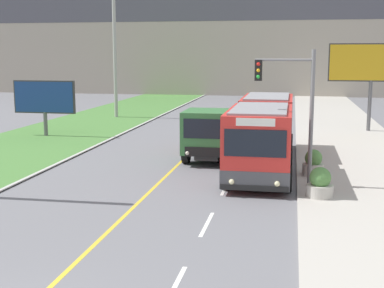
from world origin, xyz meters
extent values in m
cube|color=silver|center=(2.75, 3.20, 0.00)|extent=(0.12, 2.40, 0.01)
cube|color=silver|center=(2.75, 7.80, 0.00)|extent=(0.12, 2.40, 0.01)
cube|color=silver|center=(2.75, 12.40, 0.00)|extent=(0.12, 2.40, 0.01)
cube|color=silver|center=(2.75, 17.00, 0.00)|extent=(0.12, 2.40, 0.01)
cube|color=silver|center=(2.75, 21.60, 0.00)|extent=(0.12, 2.40, 0.01)
cube|color=silver|center=(2.75, 26.20, 0.00)|extent=(0.12, 2.40, 0.01)
cube|color=silver|center=(2.75, 30.80, 0.00)|extent=(0.12, 2.40, 0.01)
cube|color=silver|center=(2.75, 35.40, 0.00)|extent=(0.12, 2.40, 0.01)
cube|color=silver|center=(2.75, 40.00, 0.00)|extent=(0.12, 2.40, 0.01)
cube|color=red|center=(3.96, 13.75, 1.62)|extent=(2.52, 5.33, 2.68)
cube|color=#4C4C51|center=(3.96, 13.75, 0.62)|extent=(2.54, 5.35, 0.70)
cube|color=black|center=(3.96, 13.75, 2.02)|extent=(2.55, 4.91, 0.94)
cube|color=gray|center=(3.96, 13.75, 3.00)|extent=(2.14, 4.80, 0.08)
cube|color=red|center=(3.96, 19.98, 1.62)|extent=(2.52, 5.33, 2.68)
cube|color=#4C4C51|center=(3.96, 19.98, 0.62)|extent=(2.54, 5.35, 0.70)
cube|color=black|center=(3.96, 19.98, 2.02)|extent=(2.55, 4.91, 0.94)
cube|color=gray|center=(3.96, 19.98, 3.00)|extent=(2.14, 4.80, 0.08)
cube|color=#474747|center=(3.96, 16.87, 1.62)|extent=(2.32, 0.90, 2.47)
cube|color=black|center=(3.96, 11.06, 2.02)|extent=(2.22, 0.04, 0.99)
cube|color=black|center=(3.96, 11.05, 0.38)|extent=(2.47, 0.06, 0.20)
sphere|color=#F4EAB2|center=(3.14, 11.04, 0.57)|extent=(0.20, 0.20, 0.20)
sphere|color=#F4EAB2|center=(4.78, 11.04, 0.57)|extent=(0.20, 0.20, 0.20)
cube|color=white|center=(3.96, 11.06, 2.78)|extent=(1.39, 0.04, 0.28)
cylinder|color=black|center=(2.76, 12.26, 0.50)|extent=(0.28, 1.00, 1.00)
cylinder|color=black|center=(5.16, 12.26, 0.50)|extent=(0.28, 1.00, 1.00)
cylinder|color=black|center=(2.76, 15.46, 0.50)|extent=(0.28, 1.00, 1.00)
cylinder|color=black|center=(5.16, 15.46, 0.50)|extent=(0.28, 1.00, 1.00)
cylinder|color=black|center=(2.76, 20.52, 0.50)|extent=(0.28, 1.00, 1.00)
cylinder|color=black|center=(5.16, 20.52, 0.50)|extent=(0.28, 1.00, 1.00)
cube|color=black|center=(1.43, 18.88, 0.45)|extent=(1.09, 6.30, 0.20)
cube|color=#38753D|center=(1.43, 17.00, 1.54)|extent=(2.42, 2.55, 1.98)
cube|color=black|center=(1.43, 15.71, 1.83)|extent=(2.06, 0.04, 0.89)
cube|color=black|center=(1.43, 15.70, 0.77)|extent=(1.94, 0.06, 0.44)
sphere|color=silver|center=(0.58, 15.69, 0.70)|extent=(0.18, 0.18, 0.18)
sphere|color=silver|center=(2.28, 15.69, 0.70)|extent=(0.18, 0.18, 0.18)
cube|color=#994C19|center=(1.43, 20.28, 0.61)|extent=(2.30, 3.50, 0.12)
cube|color=#994C19|center=(0.34, 20.28, 1.19)|extent=(0.12, 3.50, 1.29)
cube|color=#994C19|center=(2.52, 20.28, 1.19)|extent=(0.12, 3.50, 1.29)
cube|color=#994C19|center=(1.43, 18.59, 1.19)|extent=(2.30, 0.12, 1.29)
cube|color=#994C19|center=(1.43, 21.97, 1.19)|extent=(2.30, 0.12, 1.29)
cube|color=#994C19|center=(1.43, 18.59, 1.96)|extent=(2.30, 0.12, 0.24)
cylinder|color=black|center=(0.32, 16.75, 0.52)|extent=(0.30, 1.04, 1.04)
cylinder|color=black|center=(2.54, 16.75, 0.52)|extent=(0.30, 1.04, 1.04)
cylinder|color=black|center=(0.32, 20.45, 0.52)|extent=(0.30, 1.04, 1.04)
cylinder|color=black|center=(2.54, 20.45, 0.52)|extent=(0.30, 1.04, 1.04)
cylinder|color=#9E9E99|center=(-8.98, 33.96, 5.41)|extent=(0.28, 0.28, 10.82)
cylinder|color=slate|center=(5.96, 13.07, 2.67)|extent=(0.16, 0.16, 5.34)
cylinder|color=slate|center=(4.86, 13.07, 4.94)|extent=(2.20, 0.10, 0.10)
cube|color=black|center=(3.90, 13.07, 4.54)|extent=(0.28, 0.24, 0.80)
sphere|color=red|center=(3.90, 12.94, 4.78)|extent=(0.14, 0.14, 0.14)
sphere|color=orange|center=(3.90, 12.94, 4.54)|extent=(0.14, 0.14, 0.14)
sphere|color=green|center=(3.90, 12.94, 4.30)|extent=(0.14, 0.14, 0.14)
cylinder|color=#59595B|center=(10.27, 29.14, 1.71)|extent=(0.24, 0.24, 3.43)
cube|color=#333333|center=(10.27, 29.14, 4.59)|extent=(5.55, 0.20, 2.49)
cube|color=gold|center=(10.27, 29.03, 4.59)|extent=(5.39, 0.02, 2.33)
cylinder|color=#59595B|center=(-10.12, 23.47, 0.77)|extent=(0.24, 0.24, 1.53)
cube|color=#333333|center=(-10.12, 23.47, 2.48)|extent=(4.04, 0.20, 2.06)
cube|color=navy|center=(-10.12, 23.36, 2.48)|extent=(3.88, 0.02, 1.90)
cylinder|color=#B7B2A8|center=(6.29, 11.41, 0.30)|extent=(0.96, 0.96, 0.44)
sphere|color=#518442|center=(6.29, 11.41, 0.78)|extent=(0.77, 0.77, 0.77)
cylinder|color=#B7B2A8|center=(6.18, 14.93, 0.32)|extent=(0.91, 0.91, 0.49)
sphere|color=#518442|center=(6.18, 14.93, 0.82)|extent=(0.73, 0.73, 0.73)
camera|label=1|loc=(5.22, -7.80, 5.19)|focal=50.00mm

